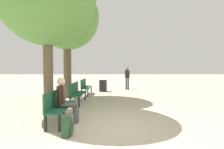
# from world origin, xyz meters

# --- Properties ---
(ground_plane) EXTENTS (80.00, 80.00, 0.00)m
(ground_plane) POSITION_xyz_m (0.00, 0.00, 0.00)
(ground_plane) COLOR #B7A88E
(bench_row_0) EXTENTS (0.43, 1.69, 0.90)m
(bench_row_0) POSITION_xyz_m (-1.55, 0.67, 0.52)
(bench_row_0) COLOR #195138
(bench_row_0) RESTS_ON ground_plane
(bench_row_1) EXTENTS (0.43, 1.69, 0.90)m
(bench_row_1) POSITION_xyz_m (-1.55, 3.23, 0.52)
(bench_row_1) COLOR #195138
(bench_row_1) RESTS_ON ground_plane
(bench_row_2) EXTENTS (0.43, 1.69, 0.90)m
(bench_row_2) POSITION_xyz_m (-1.55, 5.80, 0.52)
(bench_row_2) COLOR #195138
(bench_row_2) RESTS_ON ground_plane
(tree_row_1) EXTENTS (3.30, 3.30, 5.78)m
(tree_row_1) POSITION_xyz_m (-2.31, 4.77, 4.09)
(tree_row_1) COLOR brown
(tree_row_1) RESTS_ON ground_plane
(person_seated) EXTENTS (0.58, 0.33, 1.26)m
(person_seated) POSITION_xyz_m (-1.32, 0.54, 0.67)
(person_seated) COLOR #4C4C4C
(person_seated) RESTS_ON ground_plane
(backpack) EXTENTS (0.21, 0.35, 0.39)m
(backpack) POSITION_xyz_m (-1.04, -0.39, 0.19)
(backpack) COLOR #284C2D
(backpack) RESTS_ON ground_plane
(pedestrian_near) EXTENTS (0.32, 0.22, 1.60)m
(pedestrian_near) POSITION_xyz_m (1.12, 8.20, 0.92)
(pedestrian_near) COLOR #384260
(pedestrian_near) RESTS_ON ground_plane
(trash_bin) EXTENTS (0.51, 0.51, 0.75)m
(trash_bin) POSITION_xyz_m (-0.58, 7.18, 0.38)
(trash_bin) COLOR #232328
(trash_bin) RESTS_ON ground_plane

